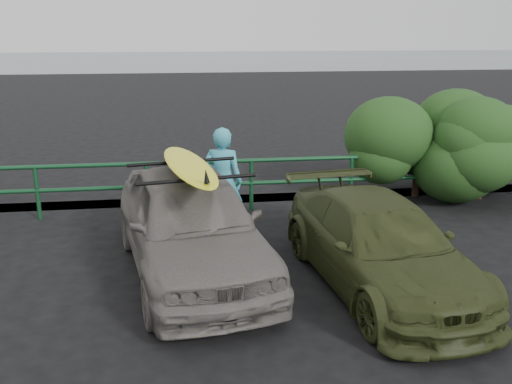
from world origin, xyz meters
TOP-DOWN VIEW (x-y plane):
  - ground at (0.00, 0.00)m, footprint 80.00×80.00m
  - ocean at (0.00, 60.00)m, footprint 200.00×200.00m
  - guardrail at (0.00, 5.00)m, footprint 14.00×0.08m
  - shrub_right at (5.00, 5.50)m, footprint 3.20×2.40m
  - sedan at (-0.23, 2.19)m, footprint 2.55×4.71m
  - olive_vehicle at (2.32, 1.40)m, footprint 2.17×4.32m
  - man at (0.35, 3.77)m, footprint 0.79×0.64m
  - roof_rack at (-0.23, 2.19)m, footprint 1.77×1.38m
  - surfboard at (-0.23, 2.19)m, footprint 1.01×2.71m

SIDE VIEW (x-z plane):
  - ground at x=0.00m, z-range 0.00..0.00m
  - ocean at x=0.00m, z-range 0.00..0.00m
  - guardrail at x=0.00m, z-range 0.00..1.04m
  - olive_vehicle at x=2.32m, z-range 0.00..1.20m
  - sedan at x=-0.23m, z-range 0.00..1.52m
  - man at x=0.35m, z-range 0.00..1.87m
  - shrub_right at x=5.00m, z-range 0.00..1.95m
  - roof_rack at x=-0.23m, z-range 1.52..1.57m
  - surfboard at x=-0.23m, z-range 1.57..1.65m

